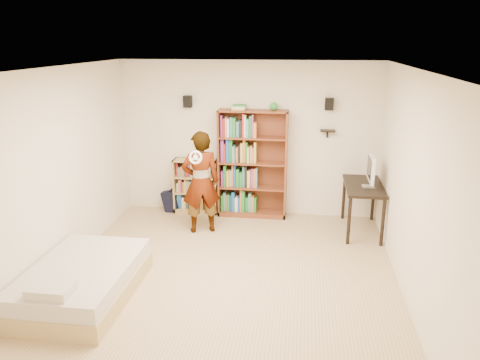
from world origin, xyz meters
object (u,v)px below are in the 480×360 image
object	(u,v)px
daybed	(82,277)
person	(201,182)
tall_bookshelf	(253,164)
computer_desk	(362,208)
low_bookshelf	(196,186)

from	to	relation	value
daybed	person	bearing A→B (deg)	65.83
tall_bookshelf	computer_desk	distance (m)	1.99
low_bookshelf	daybed	distance (m)	3.16
tall_bookshelf	low_bookshelf	xyz separation A→B (m)	(-1.03, 0.03, -0.45)
low_bookshelf	tall_bookshelf	bearing A→B (deg)	-1.49
computer_desk	daybed	world-z (taller)	computer_desk
computer_desk	daybed	xyz separation A→B (m)	(-3.58, -2.56, -0.13)
tall_bookshelf	daybed	bearing A→B (deg)	-119.69
low_bookshelf	computer_desk	world-z (taller)	low_bookshelf
tall_bookshelf	daybed	distance (m)	3.57
person	daybed	bearing A→B (deg)	46.12
low_bookshelf	daybed	size ratio (longest dim) A/B	0.55
tall_bookshelf	low_bookshelf	bearing A→B (deg)	178.51
computer_desk	daybed	size ratio (longest dim) A/B	0.65
tall_bookshelf	computer_desk	world-z (taller)	tall_bookshelf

